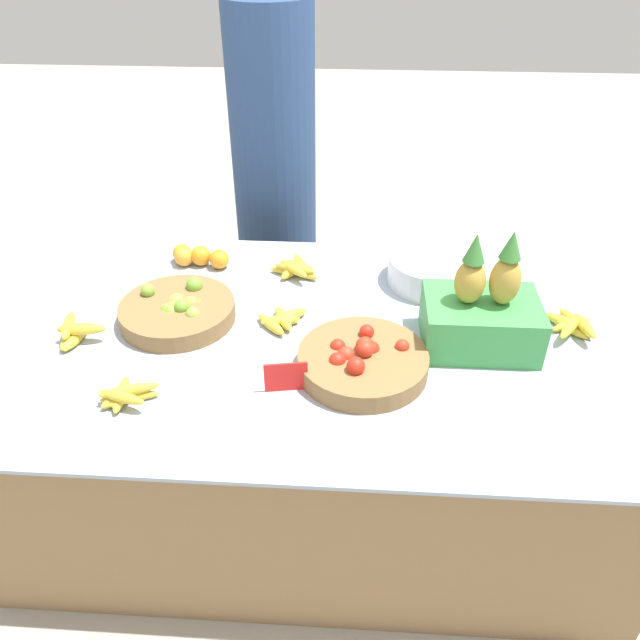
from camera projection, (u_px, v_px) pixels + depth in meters
name	position (u px, v px, depth m)	size (l,w,h in m)	color
ground_plane	(320.00, 475.00, 2.23)	(12.00, 12.00, 0.00)	#A39E93
market_table	(320.00, 411.00, 2.05)	(1.88, 1.16, 0.63)	olive
lime_bowl	(178.00, 311.00, 1.91)	(0.35, 0.35, 0.09)	olive
tomato_basket	(363.00, 361.00, 1.71)	(0.36, 0.36, 0.10)	olive
orange_pile	(197.00, 256.00, 2.19)	(0.21, 0.10, 0.07)	orange
metal_bowl	(434.00, 270.00, 2.08)	(0.31, 0.31, 0.09)	silver
price_sign	(286.00, 377.00, 1.63)	(0.11, 0.03, 0.09)	red
produce_crate	(482.00, 314.00, 1.77)	(0.32, 0.24, 0.37)	green
banana_bunch_back_center	(125.00, 395.00, 1.61)	(0.16, 0.14, 0.05)	gold
banana_bunch_middle_right	(75.00, 333.00, 1.82)	(0.15, 0.16, 0.06)	gold
banana_bunch_front_left	(573.00, 325.00, 1.86)	(0.15, 0.20, 0.06)	gold
banana_bunch_front_right	(296.00, 269.00, 2.14)	(0.18, 0.20, 0.05)	gold
banana_bunch_middle_left	(281.00, 320.00, 1.90)	(0.16, 0.15, 0.04)	gold
vendor_person	(275.00, 176.00, 2.59)	(0.34, 0.34, 1.60)	navy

